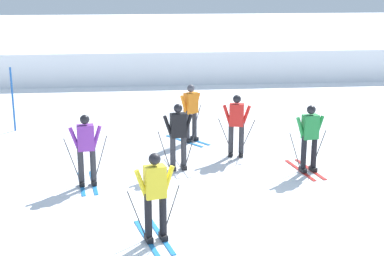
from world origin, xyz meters
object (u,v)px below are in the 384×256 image
object	(u,v)px
skier_red	(236,124)
skier_black	(178,135)
trail_marker_pole	(13,99)
skier_orange	(191,111)
skier_purple	(86,148)
skier_yellow	(155,195)
skier_green	(310,137)

from	to	relation	value
skier_red	skier_black	bearing A→B (deg)	-151.01
trail_marker_pole	skier_orange	bearing A→B (deg)	-18.09
skier_purple	skier_orange	distance (m)	4.32
skier_purple	skier_red	size ratio (longest dim) A/B	1.00
skier_purple	skier_red	world-z (taller)	same
skier_orange	skier_yellow	size ratio (longest dim) A/B	1.00
skier_yellow	trail_marker_pole	distance (m)	9.08
skier_purple	skier_orange	world-z (taller)	same
skier_orange	skier_red	size ratio (longest dim) A/B	1.00
skier_orange	trail_marker_pole	distance (m)	5.68
skier_black	trail_marker_pole	distance (m)	6.42
skier_yellow	trail_marker_pole	xyz separation A→B (m)	(-4.12, 8.09, 0.09)
skier_purple	skier_orange	size ratio (longest dim) A/B	1.00
skier_purple	trail_marker_pole	xyz separation A→B (m)	(-2.65, 5.10, 0.09)
skier_purple	skier_black	bearing A→B (deg)	21.96
skier_black	skier_yellow	size ratio (longest dim) A/B	1.00
skier_yellow	skier_red	bearing A→B (deg)	63.83
skier_yellow	trail_marker_pole	world-z (taller)	trail_marker_pole
skier_orange	skier_green	world-z (taller)	same
skier_red	skier_green	bearing A→B (deg)	-41.31
skier_purple	skier_orange	bearing A→B (deg)	50.55
skier_orange	skier_purple	bearing A→B (deg)	-129.45
skier_green	skier_yellow	size ratio (longest dim) A/B	1.00
skier_red	skier_yellow	bearing A→B (deg)	-116.17
skier_orange	skier_yellow	world-z (taller)	same
skier_red	trail_marker_pole	distance (m)	7.27
skier_orange	skier_black	xyz separation A→B (m)	(-0.56, -2.45, 0.00)
skier_green	skier_red	distance (m)	2.09
skier_green	skier_black	bearing A→B (deg)	171.50
skier_red	trail_marker_pole	xyz separation A→B (m)	(-6.47, 3.31, 0.09)
skier_black	skier_yellow	xyz separation A→B (m)	(-0.72, -3.88, -0.00)
skier_green	skier_purple	bearing A→B (deg)	-175.73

